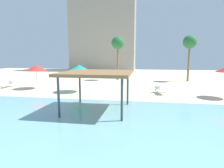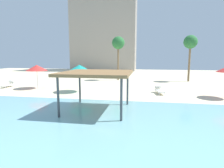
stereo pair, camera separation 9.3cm
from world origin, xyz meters
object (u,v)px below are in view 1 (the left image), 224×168
object	(u,v)px
lounge_chair_0	(159,90)
palm_tree_1	(118,44)
beach_umbrella_teal_1	(79,68)
palm_tree_0	(190,43)
beach_umbrella_red_3	(36,68)
lounge_chair_1	(8,84)
shade_pavilion	(97,74)

from	to	relation	value
lounge_chair_0	palm_tree_1	distance (m)	12.47
beach_umbrella_teal_1	palm_tree_0	size ratio (longest dim) A/B	0.42
beach_umbrella_red_3	lounge_chair_1	distance (m)	4.42
beach_umbrella_teal_1	lounge_chair_0	bearing A→B (deg)	3.25
beach_umbrella_teal_1	lounge_chair_0	xyz separation A→B (m)	(7.92, 0.45, -2.07)
lounge_chair_1	beach_umbrella_teal_1	bearing A→B (deg)	79.13
beach_umbrella_red_3	lounge_chair_0	xyz separation A→B (m)	(13.29, -0.64, -1.98)
shade_pavilion	lounge_chair_0	bearing A→B (deg)	56.51
shade_pavilion	lounge_chair_1	xyz separation A→B (m)	(-12.74, 7.75, -2.09)
palm_tree_1	shade_pavilion	bearing A→B (deg)	-86.58
shade_pavilion	beach_umbrella_red_3	size ratio (longest dim) A/B	1.65
lounge_chair_1	palm_tree_1	size ratio (longest dim) A/B	0.29
lounge_chair_0	palm_tree_1	xyz separation A→B (m)	(-5.49, 9.97, 5.10)
lounge_chair_0	palm_tree_1	bearing A→B (deg)	-159.67
palm_tree_0	palm_tree_1	size ratio (longest dim) A/B	1.00
lounge_chair_0	shade_pavilion	bearing A→B (deg)	-41.98
shade_pavilion	beach_umbrella_teal_1	size ratio (longest dim) A/B	1.59
beach_umbrella_red_3	beach_umbrella_teal_1	bearing A→B (deg)	-11.48
shade_pavilion	lounge_chair_0	distance (m)	8.39
lounge_chair_1	beach_umbrella_red_3	bearing A→B (deg)	83.00
shade_pavilion	palm_tree_1	world-z (taller)	palm_tree_1
lounge_chair_1	shade_pavilion	bearing A→B (deg)	56.51
shade_pavilion	palm_tree_1	xyz separation A→B (m)	(-1.00, 16.75, 3.01)
lounge_chair_0	lounge_chair_1	bearing A→B (deg)	-101.72
palm_tree_1	lounge_chair_0	bearing A→B (deg)	-61.18
beach_umbrella_red_3	palm_tree_0	world-z (taller)	palm_tree_0
beach_umbrella_teal_1	palm_tree_0	xyz separation A→B (m)	(12.71, 10.56, 3.03)
palm_tree_0	palm_tree_1	distance (m)	10.27
beach_umbrella_teal_1	lounge_chair_1	size ratio (longest dim) A/B	1.43
shade_pavilion	palm_tree_1	distance (m)	17.05
beach_umbrella_red_3	palm_tree_0	distance (m)	20.64
lounge_chair_1	palm_tree_0	xyz separation A→B (m)	(22.01, 9.14, 5.11)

